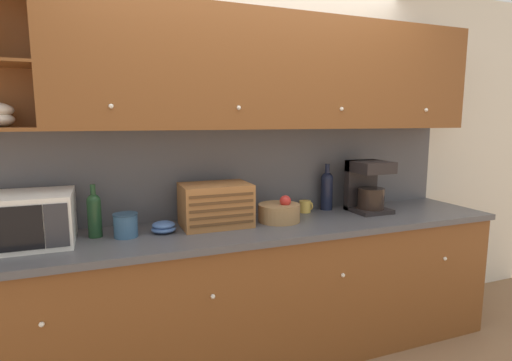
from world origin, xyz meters
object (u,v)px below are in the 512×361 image
Objects in this scene: fruit_basket at (279,212)px; microwave at (23,220)px; bread_box at (216,205)px; second_wine_bottle at (94,213)px; bowl_stack_on_counter at (164,227)px; mug at (305,206)px; wine_bottle at (327,189)px; storage_canister at (126,225)px; coffee_maker at (367,186)px.

microwave is at bearing 178.79° from fruit_basket.
microwave is 1.07m from bread_box.
second_wine_bottle is 0.71× the size of bread_box.
bowl_stack_on_counter is at bearing 179.80° from fruit_basket.
second_wine_bottle is 0.40m from bowl_stack_on_counter.
bread_box is at bearing 0.71° from microwave.
fruit_basket is 0.33m from mug.
fruit_basket is 0.52m from wine_bottle.
bread_box is (0.55, 0.05, 0.07)m from storage_canister.
wine_bottle reaches higher than microwave.
mug is at bearing 9.10° from bowl_stack_on_counter.
second_wine_bottle is at bearing 158.32° from storage_canister.
coffee_maker reaches higher than fruit_basket.
microwave is 0.74m from bowl_stack_on_counter.
mug is at bearing 30.80° from fruit_basket.
bread_box is 1.16× the size of coffee_maker.
mug is (0.71, 0.13, -0.09)m from bread_box.
mug is (1.26, 0.18, -0.03)m from storage_canister.
fruit_basket reaches higher than storage_canister.
bread_box is 1.55× the size of fruit_basket.
coffee_maker is at bearing -31.56° from wine_bottle.
wine_bottle is at bearing 7.29° from mug.
wine_bottle is at bearing 148.44° from coffee_maker.
storage_canister reaches higher than mug.
bread_box is 0.43m from fruit_basket.
bread_box reaches higher than bowl_stack_on_counter.
microwave is 1.80× the size of fruit_basket.
bowl_stack_on_counter is 0.53× the size of fruit_basket.
bowl_stack_on_counter is at bearing -172.81° from bread_box.
wine_bottle is 0.29m from coffee_maker.
microwave is 1.45× the size of wine_bottle.
second_wine_bottle is at bearing -175.43° from mug.
wine_bottle reaches higher than fruit_basket.
coffee_maker is at bearing 1.49° from bowl_stack_on_counter.
wine_bottle is (1.97, 0.16, 0.02)m from microwave.
bread_box is at bearing -170.58° from wine_bottle.
fruit_basket reaches higher than bowl_stack_on_counter.
wine_bottle is at bearing 4.73° from microwave.
storage_canister is at bearing -176.82° from bowl_stack_on_counter.
storage_canister reaches higher than bowl_stack_on_counter.
microwave reaches higher than bowl_stack_on_counter.
second_wine_bottle is 1.87m from coffee_maker.
coffee_maker is (1.15, -0.00, 0.05)m from bread_box.
storage_canister is 0.38× the size of coffee_maker.
bread_box reaches higher than storage_canister.
fruit_basket is at bearing -176.76° from coffee_maker.
bowl_stack_on_counter is 1.50m from coffee_maker.
bread_box is at bearing 174.01° from fruit_basket.
bread_box is 0.73m from mug.
wine_bottle reaches higher than bowl_stack_on_counter.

